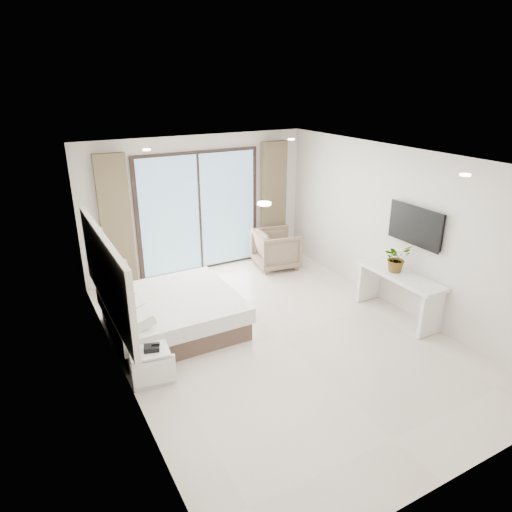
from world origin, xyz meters
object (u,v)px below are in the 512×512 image
at_px(nightstand, 150,365).
at_px(armchair, 277,247).
at_px(console_desk, 399,286).
at_px(bed, 172,313).

relative_size(nightstand, armchair, 0.63).
height_order(nightstand, console_desk, console_desk).
bearing_deg(bed, nightstand, -121.38).
bearing_deg(armchair, bed, 127.17).
bearing_deg(armchair, nightstand, 136.37).
relative_size(bed, nightstand, 3.55).
xyz_separation_m(bed, console_desk, (3.38, -1.38, 0.27)).
xyz_separation_m(nightstand, console_desk, (4.06, -0.27, 0.33)).
height_order(bed, armchair, armchair).
bearing_deg(armchair, console_desk, -157.03).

